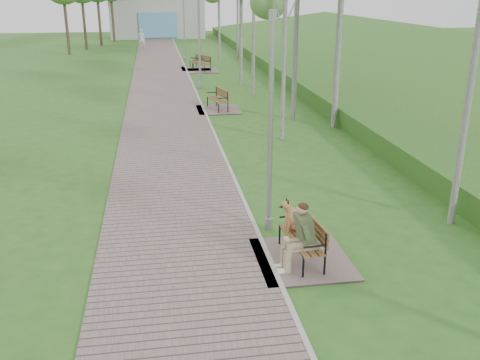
{
  "coord_description": "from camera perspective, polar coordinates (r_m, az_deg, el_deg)",
  "views": [
    {
      "loc": [
        -2.1,
        -10.84,
        5.23
      ],
      "look_at": [
        -0.33,
        0.35,
        1.14
      ],
      "focal_mm": 40.0,
      "sensor_mm": 36.0,
      "label": 1
    }
  ],
  "objects": [
    {
      "name": "bench_third",
      "position": [
        36.21,
        -4.12,
        11.88
      ],
      "size": [
        2.05,
        2.27,
        1.26
      ],
      "color": "#695955",
      "rests_on": "ground"
    },
    {
      "name": "building_north",
      "position": [
        61.9,
        -8.79,
        16.64
      ],
      "size": [
        10.0,
        5.2,
        4.0
      ],
      "color": "#9E9E99",
      "rests_on": "ground"
    },
    {
      "name": "lamp_post_near",
      "position": [
        11.55,
        3.26,
        4.89
      ],
      "size": [
        0.19,
        0.19,
        4.82
      ],
      "color": "#95989D",
      "rests_on": "ground"
    },
    {
      "name": "lamp_post_second",
      "position": [
        29.62,
        -4.37,
        14.78
      ],
      "size": [
        0.22,
        0.22,
        5.65
      ],
      "color": "#95989D",
      "rests_on": "ground"
    },
    {
      "name": "bench_far",
      "position": [
        37.14,
        -4.81,
        12.03
      ],
      "size": [
        1.91,
        2.12,
        1.17
      ],
      "color": "#695955",
      "rests_on": "ground"
    },
    {
      "name": "embankment",
      "position": [
        34.31,
        15.66,
        10.37
      ],
      "size": [
        14.0,
        70.0,
        1.6
      ],
      "primitive_type": "cube",
      "color": "#427328",
      "rests_on": "ground"
    },
    {
      "name": "pedestrian_near",
      "position": [
        51.07,
        -10.44,
        14.62
      ],
      "size": [
        0.62,
        0.41,
        1.7
      ],
      "primitive_type": "imported",
      "rotation": [
        0.0,
        0.0,
        3.15
      ],
      "color": "white",
      "rests_on": "ground"
    },
    {
      "name": "bench_main",
      "position": [
        10.8,
        6.33,
        -6.48
      ],
      "size": [
        1.86,
        2.07,
        1.62
      ],
      "color": "#695955",
      "rests_on": "ground"
    },
    {
      "name": "lamp_post_far",
      "position": [
        60.19,
        -7.09,
        16.89
      ],
      "size": [
        0.19,
        0.19,
        4.85
      ],
      "color": "#95989D",
      "rests_on": "ground"
    },
    {
      "name": "walkway",
      "position": [
        32.76,
        -8.4,
        10.5
      ],
      "size": [
        3.5,
        67.0,
        0.04
      ],
      "primitive_type": "cube",
      "color": "#695955",
      "rests_on": "ground"
    },
    {
      "name": "ground",
      "position": [
        12.22,
        1.8,
        -5.48
      ],
      "size": [
        120.0,
        120.0,
        0.0
      ],
      "primitive_type": "plane",
      "color": "#29571D",
      "rests_on": "ground"
    },
    {
      "name": "lamp_post_third",
      "position": [
        42.08,
        -5.96,
        15.66
      ],
      "size": [
        0.18,
        0.18,
        4.77
      ],
      "color": "#95989D",
      "rests_on": "ground"
    },
    {
      "name": "bench_second",
      "position": [
        24.35,
        -2.42,
        7.96
      ],
      "size": [
        1.9,
        2.11,
        1.17
      ],
      "color": "#695955",
      "rests_on": "ground"
    },
    {
      "name": "kerb",
      "position": [
        32.83,
        -5.3,
        10.65
      ],
      "size": [
        0.1,
        67.0,
        0.05
      ],
      "primitive_type": "cube",
      "color": "#999993",
      "rests_on": "ground"
    }
  ]
}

